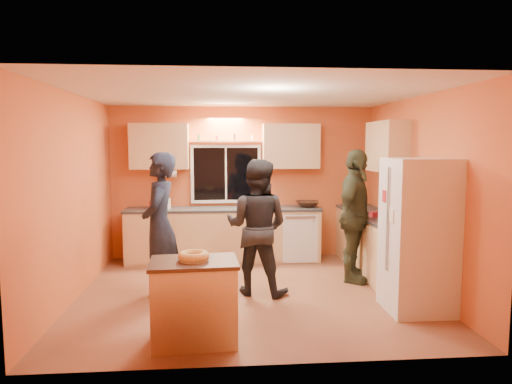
{
  "coord_description": "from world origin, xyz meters",
  "views": [
    {
      "loc": [
        -0.43,
        -5.86,
        1.96
      ],
      "look_at": [
        0.09,
        0.4,
        1.3
      ],
      "focal_mm": 32.0,
      "sensor_mm": 36.0,
      "label": 1
    }
  ],
  "objects": [
    {
      "name": "person_left",
      "position": [
        -1.19,
        0.03,
        0.93
      ],
      "size": [
        0.48,
        0.7,
        1.86
      ],
      "primitive_type": "imported",
      "rotation": [
        0.0,
        0.0,
        -1.63
      ],
      "color": "black",
      "rests_on": "ground"
    },
    {
      "name": "utensil_crock",
      "position": [
        -1.29,
        1.7,
        0.99
      ],
      "size": [
        0.14,
        0.14,
        0.17
      ],
      "primitive_type": "cylinder",
      "color": "beige",
      "rests_on": "back_counter"
    },
    {
      "name": "bundt_pastry",
      "position": [
        -0.68,
        -1.46,
        0.87
      ],
      "size": [
        0.31,
        0.31,
        0.09
      ],
      "primitive_type": "torus",
      "color": "#DEA85B",
      "rests_on": "island"
    },
    {
      "name": "person_center",
      "position": [
        0.07,
        -0.0,
        0.88
      ],
      "size": [
        1.05,
        0.95,
        1.77
      ],
      "primitive_type": "imported",
      "rotation": [
        0.0,
        0.0,
        2.75
      ],
      "color": "black",
      "rests_on": "ground"
    },
    {
      "name": "person_right",
      "position": [
        1.5,
        0.41,
        0.95
      ],
      "size": [
        0.98,
        1.19,
        1.89
      ],
      "primitive_type": "imported",
      "rotation": [
        0.0,
        0.0,
        1.02
      ],
      "color": "#393D27",
      "rests_on": "ground"
    },
    {
      "name": "potted_plant",
      "position": [
        1.97,
        -0.2,
        1.04
      ],
      "size": [
        0.32,
        0.3,
        0.28
      ],
      "primitive_type": "imported",
      "rotation": [
        0.0,
        0.0,
        -0.38
      ],
      "color": "gray",
      "rests_on": "right_counter"
    },
    {
      "name": "island",
      "position": [
        -0.68,
        -1.46,
        0.42
      ],
      "size": [
        0.89,
        0.63,
        0.83
      ],
      "rotation": [
        0.0,
        0.0,
        0.06
      ],
      "color": "tan",
      "rests_on": "ground"
    },
    {
      "name": "red_box",
      "position": [
        1.87,
        0.59,
        0.94
      ],
      "size": [
        0.17,
        0.13,
        0.07
      ],
      "primitive_type": "cube",
      "rotation": [
        0.0,
        0.0,
        0.09
      ],
      "color": "#AE1A26",
      "rests_on": "right_counter"
    },
    {
      "name": "room_shell",
      "position": [
        0.12,
        0.41,
        1.62
      ],
      "size": [
        4.54,
        4.04,
        2.61
      ],
      "color": "#D25F35",
      "rests_on": "ground"
    },
    {
      "name": "back_counter",
      "position": [
        0.01,
        1.7,
        0.45
      ],
      "size": [
        4.23,
        0.62,
        0.9
      ],
      "color": "tan",
      "rests_on": "ground"
    },
    {
      "name": "mixing_bowl",
      "position": [
        1.08,
        1.73,
        0.95
      ],
      "size": [
        0.42,
        0.42,
        0.1
      ],
      "primitive_type": "imported",
      "rotation": [
        0.0,
        0.0,
        -0.08
      ],
      "color": "black",
      "rests_on": "back_counter"
    },
    {
      "name": "right_counter",
      "position": [
        1.95,
        0.5,
        0.45
      ],
      "size": [
        0.62,
        1.84,
        0.9
      ],
      "color": "tan",
      "rests_on": "ground"
    },
    {
      "name": "ground",
      "position": [
        0.0,
        0.0,
        0.0
      ],
      "size": [
        4.5,
        4.5,
        0.0
      ],
      "primitive_type": "plane",
      "color": "brown",
      "rests_on": "ground"
    },
    {
      "name": "refrigerator",
      "position": [
        1.89,
        -0.8,
        0.9
      ],
      "size": [
        0.72,
        0.7,
        1.8
      ],
      "primitive_type": "cube",
      "color": "silver",
      "rests_on": "ground"
    }
  ]
}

